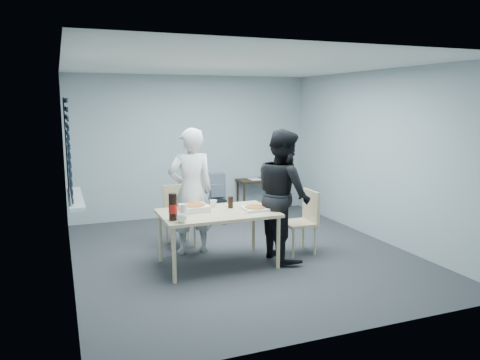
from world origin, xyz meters
name	(u,v)px	position (x,y,z in m)	size (l,w,h in m)	color
room	(70,156)	(-2.20, 0.40, 1.44)	(5.00, 5.00, 5.00)	#313237
dining_table	(218,216)	(-0.46, -0.31, 0.66)	(1.47, 0.93, 0.72)	beige
chair_far	(179,211)	(-0.70, 0.79, 0.51)	(0.42, 0.42, 0.89)	beige
chair_right	(304,217)	(0.85, -0.24, 0.51)	(0.42, 0.42, 0.89)	beige
person_white	(191,191)	(-0.63, 0.33, 0.89)	(0.65, 0.42, 1.77)	silver
person_black	(283,195)	(0.46, -0.36, 0.89)	(0.86, 0.47, 1.77)	black
side_table	(262,183)	(1.32, 2.28, 0.57)	(0.97, 0.43, 0.65)	#332215
stool	(215,205)	(0.17, 1.71, 0.33)	(0.32, 0.32, 0.44)	black
backpack	(215,187)	(0.17, 1.69, 0.66)	(0.33, 0.24, 0.46)	slate
pizza_box_a	(194,208)	(-0.72, -0.14, 0.76)	(0.35, 0.35, 0.09)	white
pizza_box_b	(255,208)	(0.04, -0.39, 0.74)	(0.32, 0.32, 0.05)	white
mug_a	(182,218)	(-1.02, -0.67, 0.77)	(0.12, 0.12, 0.10)	white
mug_b	(213,203)	(-0.42, -0.01, 0.76)	(0.10, 0.10, 0.09)	white
cola_glass	(231,202)	(-0.23, -0.16, 0.80)	(0.07, 0.07, 0.16)	black
soda_bottle	(173,207)	(-1.09, -0.53, 0.87)	(0.10, 0.10, 0.33)	black
plastic_cups	(184,212)	(-0.96, -0.52, 0.81)	(0.08, 0.08, 0.18)	silver
rubber_band	(246,214)	(-0.15, -0.56, 0.72)	(0.06, 0.06, 0.00)	red
papers	(255,179)	(1.17, 2.29, 0.65)	(0.22, 0.30, 0.01)	white
black_box	(272,176)	(1.54, 2.31, 0.68)	(0.14, 0.10, 0.06)	black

